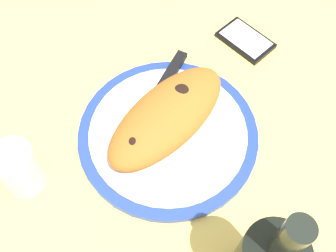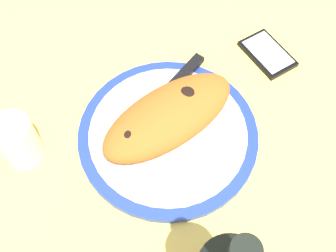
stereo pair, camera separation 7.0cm
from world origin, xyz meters
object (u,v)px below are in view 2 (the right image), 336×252
(plate, at_px, (168,134))
(fork, at_px, (190,157))
(water_glass, at_px, (18,143))
(calzone, at_px, (169,116))
(smartphone, at_px, (267,54))
(knife, at_px, (173,86))

(plate, relative_size, fork, 1.80)
(fork, height_order, water_glass, water_glass)
(plate, distance_m, water_glass, 0.26)
(plate, bearing_deg, calzone, 38.97)
(calzone, distance_m, smartphone, 0.27)
(fork, height_order, smartphone, fork)
(plate, height_order, calzone, calzone)
(knife, distance_m, water_glass, 0.29)
(fork, relative_size, knife, 0.71)
(plate, bearing_deg, smartphone, -2.58)
(plate, xyz_separation_m, smartphone, (0.28, -0.01, -0.00))
(fork, distance_m, knife, 0.15)
(knife, relative_size, water_glass, 2.74)
(knife, bearing_deg, water_glass, 161.06)
(plate, height_order, knife, knife)
(knife, xyz_separation_m, water_glass, (-0.28, 0.10, 0.02))
(plate, height_order, fork, fork)
(calzone, bearing_deg, knife, 38.49)
(plate, relative_size, water_glass, 3.48)
(plate, xyz_separation_m, fork, (-0.01, -0.06, 0.01))
(plate, xyz_separation_m, water_glass, (-0.20, 0.15, 0.03))
(fork, distance_m, water_glass, 0.29)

